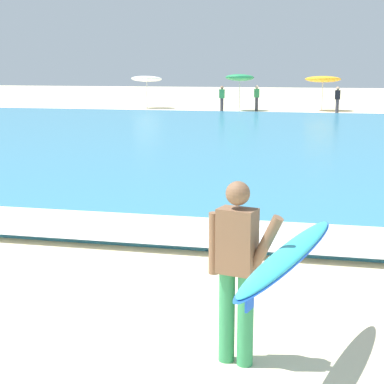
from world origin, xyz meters
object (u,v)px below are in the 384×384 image
(beachgoer_near_row_left, at_px, (337,99))
(beachgoer_near_row_right, at_px, (257,97))
(surfer_with_board, at_px, (259,261))
(beach_umbrella_1, at_px, (240,78))
(beach_umbrella_2, at_px, (323,79))
(beachgoer_near_row_mid, at_px, (222,98))
(beach_umbrella_0, at_px, (147,79))

(beachgoer_near_row_left, xyz_separation_m, beachgoer_near_row_right, (-4.92, 1.27, 0.00))
(surfer_with_board, relative_size, beachgoer_near_row_right, 1.53)
(beach_umbrella_1, xyz_separation_m, beachgoer_near_row_left, (6.03, -1.43, -1.21))
(surfer_with_board, distance_m, beachgoer_near_row_left, 32.76)
(beach_umbrella_1, height_order, beach_umbrella_2, beach_umbrella_1)
(beach_umbrella_2, relative_size, beachgoer_near_row_mid, 1.42)
(beach_umbrella_2, bearing_deg, beachgoer_near_row_left, -69.14)
(surfer_with_board, distance_m, beach_umbrella_2, 35.25)
(beach_umbrella_2, distance_m, beachgoer_near_row_left, 2.88)
(surfer_with_board, distance_m, beach_umbrella_0, 37.09)
(beachgoer_near_row_mid, xyz_separation_m, beachgoer_near_row_right, (1.94, 1.46, 0.00))
(beach_umbrella_1, relative_size, beachgoer_near_row_mid, 1.47)
(beach_umbrella_1, distance_m, beachgoer_near_row_right, 1.65)
(beach_umbrella_0, height_order, beachgoer_near_row_left, beach_umbrella_0)
(beach_umbrella_0, bearing_deg, beach_umbrella_1, -8.35)
(surfer_with_board, xyz_separation_m, beach_umbrella_0, (-11.87, 35.12, 0.91))
(beach_umbrella_1, bearing_deg, beach_umbrella_0, 171.65)
(surfer_with_board, bearing_deg, beachgoer_near_row_right, 97.35)
(beach_umbrella_1, distance_m, beachgoer_near_row_mid, 2.18)
(beach_umbrella_0, relative_size, beachgoer_near_row_left, 1.39)
(beachgoer_near_row_mid, relative_size, beachgoer_near_row_right, 1.00)
(beachgoer_near_row_left, bearing_deg, beachgoer_near_row_mid, -178.44)
(beach_umbrella_1, bearing_deg, beachgoer_near_row_right, -8.14)
(beach_umbrella_0, height_order, beach_umbrella_1, beach_umbrella_1)
(surfer_with_board, bearing_deg, beachgoer_near_row_mid, 100.99)
(beach_umbrella_1, bearing_deg, surfer_with_board, -80.87)
(surfer_with_board, height_order, beachgoer_near_row_mid, surfer_with_board)
(beachgoer_near_row_left, distance_m, beachgoer_near_row_mid, 6.86)
(beach_umbrella_2, distance_m, beachgoer_near_row_mid, 6.58)
(beachgoer_near_row_right, bearing_deg, beachgoer_near_row_mid, -143.04)
(beach_umbrella_2, bearing_deg, beachgoer_near_row_right, -163.11)
(beach_umbrella_0, xyz_separation_m, beachgoer_near_row_mid, (5.55, -2.55, -1.09))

